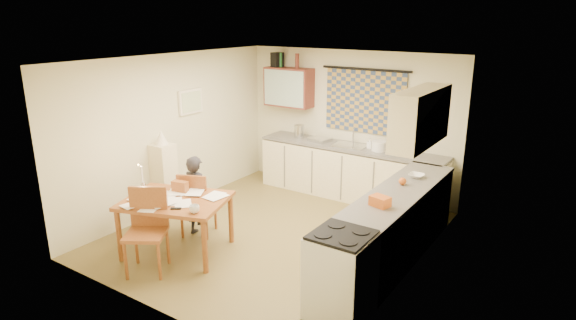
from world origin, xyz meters
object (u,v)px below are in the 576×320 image
Objects in this scene: counter_right at (394,227)px; dining_table at (177,225)px; chair_far at (198,215)px; shelf_stand at (165,180)px; person at (196,196)px; stove at (341,275)px; counter_back at (349,172)px.

dining_table is (-2.48, -1.38, -0.07)m from counter_right.
counter_right is 2.84m from dining_table.
shelf_stand is at bearing -35.68° from chair_far.
shelf_stand is (-0.91, 0.22, 0.29)m from chair_far.
person is at bearing -14.89° from shelf_stand.
stove is at bearing -13.24° from shelf_stand.
shelf_stand is at bearing -14.52° from person.
counter_back is at bearing -113.08° from person.
dining_table is 1.64× the size of chair_far.
chair_far is 0.80× the size of person.
counter_back is 3.47× the size of chair_far.
counter_right reaches higher than dining_table.
shelf_stand reaches higher than counter_right.
counter_back reaches higher than dining_table.
counter_right is (1.50, -1.72, -0.00)m from counter_back.
chair_far is 0.98m from shelf_stand.
counter_back is 1.12× the size of counter_right.
counter_right is at bearing 10.17° from dining_table.
person reaches higher than dining_table.
shelf_stand is (-1.06, 0.76, 0.20)m from dining_table.
shelf_stand is (-2.04, -2.34, 0.13)m from counter_back.
counter_right is 2.76m from person.
person reaches higher than shelf_stand.
counter_back is at bearing 48.86° from shelf_stand.
shelf_stand is at bearing -170.07° from counter_right.
dining_table is 0.57m from chair_far.
counter_right is 3.13× the size of stove.
counter_back is 2.83× the size of shelf_stand.
stove reaches higher than counter_back.
person is at bearing -113.45° from counter_back.
counter_back is 3.51m from stove.
chair_far is (-0.15, 0.54, -0.08)m from dining_table.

